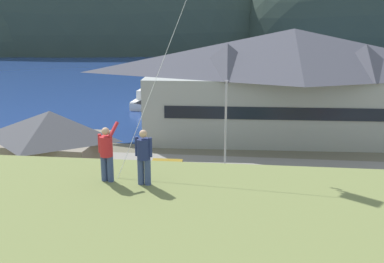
{
  "coord_description": "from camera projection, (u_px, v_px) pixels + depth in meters",
  "views": [
    {
      "loc": [
        3.95,
        -21.97,
        12.17
      ],
      "look_at": [
        0.33,
        9.0,
        3.79
      ],
      "focal_mm": 43.21,
      "sensor_mm": 36.0,
      "label": 1
    }
  ],
  "objects": [
    {
      "name": "storage_shed_waterside",
      "position": [
        169.0,
        111.0,
        44.93
      ],
      "size": [
        5.65,
        5.49,
        4.73
      ],
      "color": "#474C56",
      "rests_on": "ground"
    },
    {
      "name": "parking_light_pole",
      "position": [
        226.0,
        122.0,
        33.43
      ],
      "size": [
        0.24,
        0.78,
        7.03
      ],
      "color": "#ADADB2",
      "rests_on": "parking_lot_pad"
    },
    {
      "name": "parked_car_back_row_left",
      "position": [
        54.0,
        215.0,
        25.5
      ],
      "size": [
        4.31,
        2.28,
        1.82
      ],
      "color": "#9EA3A8",
      "rests_on": "parking_lot_pad"
    },
    {
      "name": "parked_car_mid_row_center",
      "position": [
        361.0,
        194.0,
        28.36
      ],
      "size": [
        4.32,
        2.3,
        1.82
      ],
      "color": "#B28923",
      "rests_on": "parking_lot_pad"
    },
    {
      "name": "parked_car_lone_by_shed",
      "position": [
        165.0,
        174.0,
        31.87
      ],
      "size": [
        4.22,
        2.09,
        1.82
      ],
      "color": "#B28923",
      "rests_on": "parking_lot_pad"
    },
    {
      "name": "parking_lot_pad",
      "position": [
        180.0,
        204.0,
        29.46
      ],
      "size": [
        40.0,
        20.0,
        0.1
      ],
      "primitive_type": "cube",
      "color": "gray",
      "rests_on": "ground"
    },
    {
      "name": "parked_car_back_row_right",
      "position": [
        137.0,
        214.0,
        25.7
      ],
      "size": [
        4.27,
        2.18,
        1.82
      ],
      "color": "red",
      "rests_on": "parking_lot_pad"
    },
    {
      "name": "harbor_lodge",
      "position": [
        292.0,
        81.0,
        43.51
      ],
      "size": [
        29.26,
        11.69,
        10.31
      ],
      "color": "#999E99",
      "rests_on": "ground"
    },
    {
      "name": "wharf_dock",
      "position": [
        170.0,
        107.0,
        57.0
      ],
      "size": [
        3.2,
        10.62,
        0.7
      ],
      "color": "#70604C",
      "rests_on": "ground"
    },
    {
      "name": "moored_boat_wharfside",
      "position": [
        146.0,
        100.0,
        58.88
      ],
      "size": [
        2.63,
        6.9,
        2.16
      ],
      "color": "silver",
      "rests_on": "ground"
    },
    {
      "name": "parked_car_front_row_red",
      "position": [
        265.0,
        183.0,
        30.29
      ],
      "size": [
        4.27,
        2.2,
        1.82
      ],
      "color": "#236633",
      "rests_on": "parking_lot_pad"
    },
    {
      "name": "moored_boat_outer_mooring",
      "position": [
        198.0,
        106.0,
        55.35
      ],
      "size": [
        3.0,
        7.96,
        2.16
      ],
      "color": "navy",
      "rests_on": "ground"
    },
    {
      "name": "person_companion",
      "position": [
        144.0,
        155.0,
        14.04
      ],
      "size": [
        0.55,
        0.4,
        1.74
      ],
      "color": "#384770",
      "rests_on": "grassy_hill_foreground"
    },
    {
      "name": "person_kite_flyer",
      "position": [
        106.0,
        152.0,
        14.32
      ],
      "size": [
        0.6,
        0.62,
        1.86
      ],
      "color": "#384770",
      "rests_on": "grassy_hill_foreground"
    },
    {
      "name": "bay_water",
      "position": [
        223.0,
        78.0,
        82.22
      ],
      "size": [
        360.0,
        84.0,
        0.03
      ],
      "primitive_type": "cube",
      "color": "navy",
      "rests_on": "ground"
    },
    {
      "name": "storage_shed_near_lot",
      "position": [
        53.0,
        151.0,
        30.77
      ],
      "size": [
        7.34,
        6.18,
        5.66
      ],
      "color": "#756B5B",
      "rests_on": "ground"
    },
    {
      "name": "far_hill_east_peak",
      "position": [
        61.0,
        47.0,
        147.78
      ],
      "size": [
        131.96,
        64.52,
        83.54
      ],
      "primitive_type": "ellipsoid",
      "color": "#2D3D33",
      "rests_on": "ground"
    },
    {
      "name": "ground_plane",
      "position": [
        166.0,
        243.0,
        24.67
      ],
      "size": [
        600.0,
        600.0,
        0.0
      ],
      "primitive_type": "plane",
      "color": "#66604C"
    }
  ]
}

